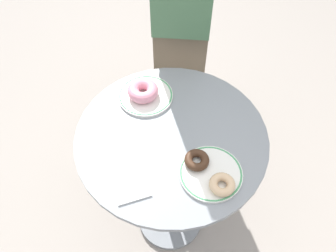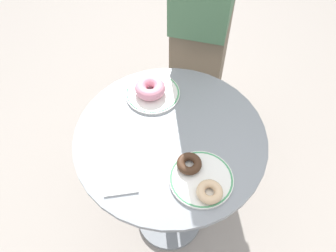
# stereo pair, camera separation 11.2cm
# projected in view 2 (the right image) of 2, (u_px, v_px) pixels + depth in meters

# --- Properties ---
(ground_plane) EXTENTS (7.00, 7.00, 0.02)m
(ground_plane) POSITION_uv_depth(u_px,v_px,m) (170.00, 219.00, 1.73)
(ground_plane) COLOR #9E9389
(cafe_table) EXTENTS (0.66, 0.66, 0.75)m
(cafe_table) POSITION_uv_depth(u_px,v_px,m) (170.00, 168.00, 1.30)
(cafe_table) COLOR gray
(cafe_table) RESTS_ON ground
(plate_left) EXTENTS (0.20, 0.20, 0.01)m
(plate_left) POSITION_uv_depth(u_px,v_px,m) (153.00, 93.00, 1.23)
(plate_left) COLOR white
(plate_left) RESTS_ON cafe_table
(plate_right) EXTENTS (0.20, 0.20, 0.01)m
(plate_right) POSITION_uv_depth(u_px,v_px,m) (200.00, 179.00, 1.02)
(plate_right) COLOR white
(plate_right) RESTS_ON cafe_table
(donut_pink_frosted) EXTENTS (0.14, 0.14, 0.04)m
(donut_pink_frosted) POSITION_uv_depth(u_px,v_px,m) (150.00, 88.00, 1.21)
(donut_pink_frosted) COLOR pink
(donut_pink_frosted) RESTS_ON plate_left
(donut_glazed) EXTENTS (0.11, 0.11, 0.03)m
(donut_glazed) POSITION_uv_depth(u_px,v_px,m) (210.00, 192.00, 0.97)
(donut_glazed) COLOR #E0B789
(donut_glazed) RESTS_ON plate_right
(donut_chocolate) EXTENTS (0.08, 0.08, 0.03)m
(donut_chocolate) POSITION_uv_depth(u_px,v_px,m) (189.00, 164.00, 1.03)
(donut_chocolate) COLOR #422819
(donut_chocolate) RESTS_ON plate_right
(paper_napkin) EXTENTS (0.16, 0.14, 0.01)m
(paper_napkin) POSITION_uv_depth(u_px,v_px,m) (120.00, 176.00, 1.03)
(paper_napkin) COLOR white
(paper_napkin) RESTS_ON cafe_table
(person_figure) EXTENTS (0.44, 0.43, 1.65)m
(person_figure) POSITION_uv_depth(u_px,v_px,m) (204.00, 20.00, 1.41)
(person_figure) COLOR brown
(person_figure) RESTS_ON ground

